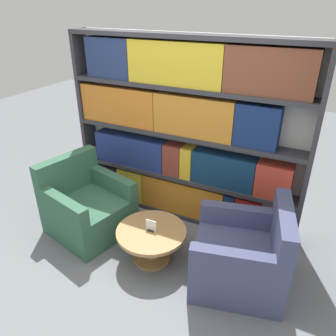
# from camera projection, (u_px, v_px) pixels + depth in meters

# --- Properties ---
(ground_plane) EXTENTS (14.00, 14.00, 0.00)m
(ground_plane) POSITION_uv_depth(u_px,v_px,m) (132.00, 275.00, 3.42)
(ground_plane) COLOR slate
(bookshelf) EXTENTS (2.91, 0.30, 2.25)m
(bookshelf) POSITION_uv_depth(u_px,v_px,m) (181.00, 133.00, 3.93)
(bookshelf) COLOR silver
(bookshelf) RESTS_ON ground_plane
(armchair_left) EXTENTS (1.04, 1.01, 0.91)m
(armchair_left) POSITION_uv_depth(u_px,v_px,m) (87.00, 208.00, 3.97)
(armchair_left) COLOR #336047
(armchair_left) RESTS_ON ground_plane
(armchair_right) EXTENTS (1.03, 1.00, 0.91)m
(armchair_right) POSITION_uv_depth(u_px,v_px,m) (243.00, 257.00, 3.21)
(armchair_right) COLOR #42476B
(armchair_right) RESTS_ON ground_plane
(coffee_table) EXTENTS (0.75, 0.75, 0.39)m
(coffee_table) POSITION_uv_depth(u_px,v_px,m) (151.00, 238.00, 3.52)
(coffee_table) COLOR #AD7F4C
(coffee_table) RESTS_ON ground_plane
(table_sign) EXTENTS (0.12, 0.06, 0.13)m
(table_sign) POSITION_uv_depth(u_px,v_px,m) (151.00, 226.00, 3.44)
(table_sign) COLOR black
(table_sign) RESTS_ON coffee_table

